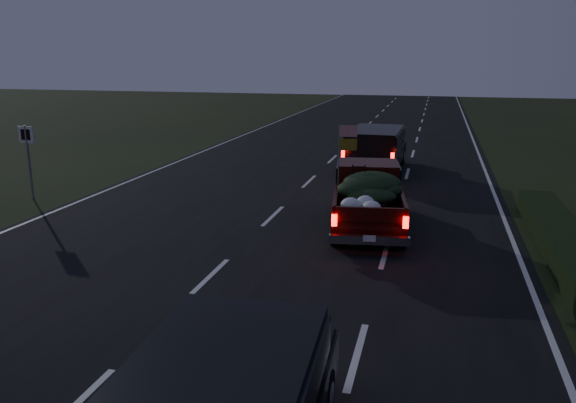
% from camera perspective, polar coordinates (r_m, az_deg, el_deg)
% --- Properties ---
extents(ground, '(120.00, 120.00, 0.00)m').
position_cam_1_polar(ground, '(12.56, -7.98, -7.67)').
color(ground, black).
rests_on(ground, ground).
extents(road_asphalt, '(14.00, 120.00, 0.02)m').
position_cam_1_polar(road_asphalt, '(12.55, -7.98, -7.63)').
color(road_asphalt, black).
rests_on(road_asphalt, ground).
extents(hedge_row, '(1.00, 10.00, 0.60)m').
position_cam_1_polar(hedge_row, '(14.74, 26.60, -4.49)').
color(hedge_row, black).
rests_on(hedge_row, ground).
extents(route_sign, '(0.55, 0.08, 2.50)m').
position_cam_1_polar(route_sign, '(20.66, -24.92, 4.70)').
color(route_sign, gray).
rests_on(route_sign, ground).
extents(pickup_truck, '(2.51, 5.10, 2.56)m').
position_cam_1_polar(pickup_truck, '(15.99, 8.12, 0.82)').
color(pickup_truck, '#360A07').
rests_on(pickup_truck, ground).
extents(lead_suv, '(2.24, 5.10, 1.45)m').
position_cam_1_polar(lead_suv, '(23.93, 8.92, 5.69)').
color(lead_suv, black).
rests_on(lead_suv, ground).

